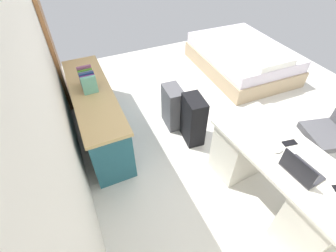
{
  "coord_description": "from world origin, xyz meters",
  "views": [
    {
      "loc": [
        -2.08,
        1.81,
        2.43
      ],
      "look_at": [
        -0.31,
        1.01,
        0.6
      ],
      "focal_mm": 26.03,
      "sensor_mm": 36.0,
      "label": 1
    }
  ],
  "objects_px": {
    "suitcase_spare_grey": "(173,107)",
    "figurine_small": "(84,71)",
    "computer_mouse": "(278,150)",
    "office_chair": "(330,137)",
    "desk": "(276,177)",
    "laptop": "(300,170)",
    "credenza": "(97,114)",
    "cell_phone_by_mouse": "(290,143)",
    "bed": "(242,58)",
    "suitcase_black": "(193,120)"
  },
  "relations": [
    {
      "from": "suitcase_spare_grey",
      "to": "figurine_small",
      "type": "height_order",
      "value": "figurine_small"
    },
    {
      "from": "computer_mouse",
      "to": "suitcase_spare_grey",
      "type": "bearing_deg",
      "value": 10.03
    },
    {
      "from": "office_chair",
      "to": "figurine_small",
      "type": "relative_size",
      "value": 8.55
    },
    {
      "from": "desk",
      "to": "figurine_small",
      "type": "bearing_deg",
      "value": 33.57
    },
    {
      "from": "desk",
      "to": "laptop",
      "type": "distance_m",
      "value": 0.45
    },
    {
      "from": "computer_mouse",
      "to": "laptop",
      "type": "bearing_deg",
      "value": 170.98
    },
    {
      "from": "suitcase_spare_grey",
      "to": "laptop",
      "type": "height_order",
      "value": "laptop"
    },
    {
      "from": "office_chair",
      "to": "credenza",
      "type": "xyz_separation_m",
      "value": [
        1.58,
        2.36,
        -0.05
      ]
    },
    {
      "from": "office_chair",
      "to": "cell_phone_by_mouse",
      "type": "distance_m",
      "value": 0.87
    },
    {
      "from": "suitcase_spare_grey",
      "to": "figurine_small",
      "type": "relative_size",
      "value": 5.53
    },
    {
      "from": "suitcase_spare_grey",
      "to": "cell_phone_by_mouse",
      "type": "height_order",
      "value": "cell_phone_by_mouse"
    },
    {
      "from": "computer_mouse",
      "to": "cell_phone_by_mouse",
      "type": "distance_m",
      "value": 0.17
    },
    {
      "from": "suitcase_spare_grey",
      "to": "computer_mouse",
      "type": "height_order",
      "value": "computer_mouse"
    },
    {
      "from": "computer_mouse",
      "to": "cell_phone_by_mouse",
      "type": "relative_size",
      "value": 0.74
    },
    {
      "from": "desk",
      "to": "computer_mouse",
      "type": "xyz_separation_m",
      "value": [
        0.07,
        0.05,
        0.36
      ]
    },
    {
      "from": "credenza",
      "to": "laptop",
      "type": "relative_size",
      "value": 5.52
    },
    {
      "from": "laptop",
      "to": "cell_phone_by_mouse",
      "type": "xyz_separation_m",
      "value": [
        0.29,
        -0.19,
        -0.04
      ]
    },
    {
      "from": "credenza",
      "to": "figurine_small",
      "type": "height_order",
      "value": "figurine_small"
    },
    {
      "from": "laptop",
      "to": "cell_phone_by_mouse",
      "type": "bearing_deg",
      "value": -33.34
    },
    {
      "from": "bed",
      "to": "figurine_small",
      "type": "relative_size",
      "value": 17.64
    },
    {
      "from": "suitcase_spare_grey",
      "to": "bed",
      "type": "bearing_deg",
      "value": -61.3
    },
    {
      "from": "office_chair",
      "to": "suitcase_spare_grey",
      "type": "xyz_separation_m",
      "value": [
        1.37,
        1.36,
        -0.12
      ]
    },
    {
      "from": "desk",
      "to": "bed",
      "type": "distance_m",
      "value": 2.77
    },
    {
      "from": "bed",
      "to": "figurine_small",
      "type": "bearing_deg",
      "value": 94.75
    },
    {
      "from": "laptop",
      "to": "computer_mouse",
      "type": "relative_size",
      "value": 3.26
    },
    {
      "from": "office_chair",
      "to": "suitcase_black",
      "type": "height_order",
      "value": "office_chair"
    },
    {
      "from": "suitcase_black",
      "to": "office_chair",
      "type": "bearing_deg",
      "value": -122.44
    },
    {
      "from": "bed",
      "to": "cell_phone_by_mouse",
      "type": "distance_m",
      "value": 2.67
    },
    {
      "from": "office_chair",
      "to": "suitcase_black",
      "type": "xyz_separation_m",
      "value": [
        0.99,
        1.25,
        -0.09
      ]
    },
    {
      "from": "desk",
      "to": "suitcase_black",
      "type": "bearing_deg",
      "value": 15.32
    },
    {
      "from": "bed",
      "to": "laptop",
      "type": "distance_m",
      "value": 3.02
    },
    {
      "from": "suitcase_spare_grey",
      "to": "office_chair",
      "type": "bearing_deg",
      "value": -131.73
    },
    {
      "from": "credenza",
      "to": "computer_mouse",
      "type": "height_order",
      "value": "computer_mouse"
    },
    {
      "from": "credenza",
      "to": "suitcase_spare_grey",
      "type": "distance_m",
      "value": 1.02
    },
    {
      "from": "office_chair",
      "to": "cell_phone_by_mouse",
      "type": "xyz_separation_m",
      "value": [
        -0.06,
        0.81,
        0.31
      ]
    },
    {
      "from": "figurine_small",
      "to": "suitcase_black",
      "type": "bearing_deg",
      "value": -131.99
    },
    {
      "from": "credenza",
      "to": "suitcase_spare_grey",
      "type": "height_order",
      "value": "credenza"
    },
    {
      "from": "laptop",
      "to": "office_chair",
      "type": "bearing_deg",
      "value": -70.68
    },
    {
      "from": "suitcase_black",
      "to": "cell_phone_by_mouse",
      "type": "height_order",
      "value": "cell_phone_by_mouse"
    },
    {
      "from": "credenza",
      "to": "suitcase_black",
      "type": "distance_m",
      "value": 1.26
    },
    {
      "from": "desk",
      "to": "bed",
      "type": "bearing_deg",
      "value": -30.36
    },
    {
      "from": "cell_phone_by_mouse",
      "to": "computer_mouse",
      "type": "bearing_deg",
      "value": 110.37
    },
    {
      "from": "desk",
      "to": "credenza",
      "type": "relative_size",
      "value": 0.83
    },
    {
      "from": "bed",
      "to": "desk",
      "type": "bearing_deg",
      "value": 149.64
    },
    {
      "from": "desk",
      "to": "computer_mouse",
      "type": "relative_size",
      "value": 14.86
    },
    {
      "from": "credenza",
      "to": "laptop",
      "type": "bearing_deg",
      "value": -144.93
    },
    {
      "from": "office_chair",
      "to": "laptop",
      "type": "bearing_deg",
      "value": 109.32
    },
    {
      "from": "computer_mouse",
      "to": "figurine_small",
      "type": "distance_m",
      "value": 2.5
    },
    {
      "from": "desk",
      "to": "suitcase_spare_grey",
      "type": "height_order",
      "value": "desk"
    },
    {
      "from": "bed",
      "to": "cell_phone_by_mouse",
      "type": "xyz_separation_m",
      "value": [
        -2.29,
        1.28,
        0.49
      ]
    }
  ]
}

